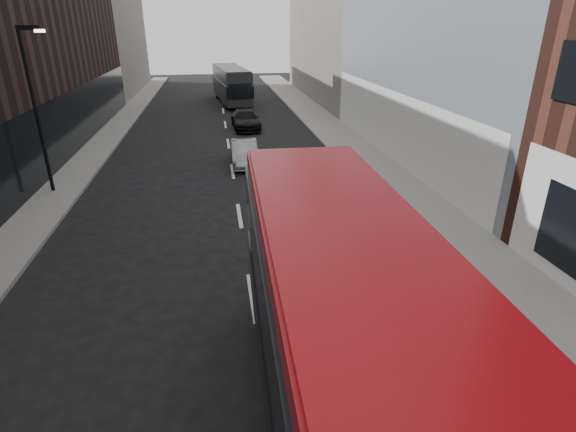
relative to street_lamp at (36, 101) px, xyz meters
name	(u,v)px	position (x,y,z in m)	size (l,w,h in m)	color
sidewalk_right	(344,142)	(15.72, 7.00, -4.11)	(3.00, 80.00, 0.15)	slate
sidewalk_left	(95,152)	(0.22, 7.00, -4.11)	(2.00, 80.00, 0.15)	slate
building_left_mid	(37,27)	(-3.28, 12.00, 2.82)	(5.00, 24.00, 14.00)	black
building_left_far	(109,30)	(-3.28, 34.00, 2.32)	(5.00, 20.00, 13.00)	#69635C
street_lamp	(36,101)	(0.00, 0.00, 0.00)	(1.06, 0.22, 7.00)	black
red_bus	(356,373)	(9.30, -15.99, -1.68)	(2.93, 11.24, 4.51)	#990910
grey_bus	(231,84)	(9.23, 24.31, -2.39)	(3.52, 10.53, 3.35)	black
car_a	(305,182)	(11.33, -2.03, -3.56)	(1.46, 3.62, 1.23)	black
car_b	(244,153)	(8.95, 3.21, -3.53)	(1.38, 3.96, 1.30)	gray
car_c	(245,119)	(9.68, 12.40, -3.51)	(1.88, 4.63, 1.34)	black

